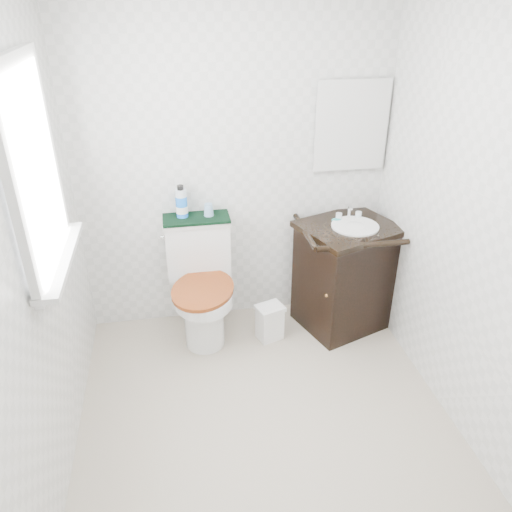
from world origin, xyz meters
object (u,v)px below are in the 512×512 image
object	(u,v)px
toilet	(201,289)
mouthwash_bottle	(181,203)
vanity	(345,273)
trash_bin	(270,322)
cup	(209,210)

from	to	relation	value
toilet	mouthwash_bottle	bearing A→B (deg)	121.21
toilet	vanity	world-z (taller)	vanity
vanity	toilet	bearing A→B (deg)	176.72
trash_bin	mouthwash_bottle	xyz separation A→B (m)	(-0.57, 0.32, 0.85)
toilet	vanity	bearing A→B (deg)	-3.28
vanity	cup	distance (m)	1.11
mouthwash_bottle	cup	distance (m)	0.19
vanity	trash_bin	xyz separation A→B (m)	(-0.58, -0.10, -0.29)
vanity	cup	bearing A→B (deg)	168.31
trash_bin	toilet	bearing A→B (deg)	160.88
trash_bin	vanity	bearing A→B (deg)	10.04
vanity	mouthwash_bottle	xyz separation A→B (m)	(-1.15, 0.21, 0.56)
toilet	cup	distance (m)	0.58
mouthwash_bottle	vanity	bearing A→B (deg)	-10.53
mouthwash_bottle	cup	size ratio (longest dim) A/B	2.64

